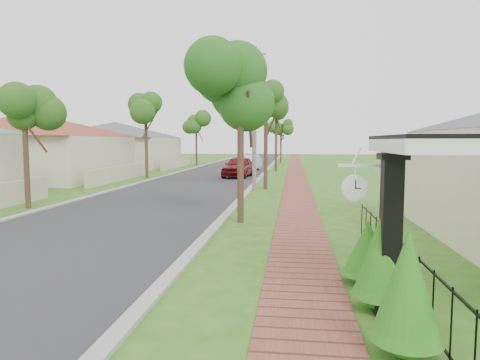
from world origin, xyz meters
The scene contains 16 objects.
ground centered at (0.00, 0.00, 0.00)m, with size 160.00×160.00×0.00m, color #335E16.
road centered at (-3.00, 20.00, 0.00)m, with size 7.00×120.00×0.02m, color #28282B.
kerb_right centered at (0.65, 20.00, 0.00)m, with size 0.30×120.00×0.10m, color #9E9E99.
kerb_left centered at (-6.65, 20.00, 0.00)m, with size 0.30×120.00×0.10m, color #9E9E99.
sidewalk centered at (3.25, 20.00, 0.00)m, with size 1.50×120.00×0.03m, color brown.
porch_post centered at (4.55, -1.00, 1.12)m, with size 0.48×0.48×2.52m.
picket_fence centered at (4.90, 0.00, 0.53)m, with size 0.03×8.02×1.00m.
street_trees centered at (-2.87, 26.84, 4.54)m, with size 10.70×37.65×5.89m.
hedge_row centered at (4.45, -0.99, 0.72)m, with size 0.86×3.64×1.77m.
far_house_red centered at (-14.97, 20.00, 2.34)m, with size 15.56×15.56×4.60m.
far_house_grey centered at (-14.97, 34.00, 2.34)m, with size 15.56×15.56×4.60m.
parked_car_red centered at (-1.00, 23.69, 0.77)m, with size 1.81×4.49×1.53m, color maroon.
parked_car_white centered at (-1.00, 30.50, 0.70)m, with size 1.49×4.27×1.41m, color silver.
near_tree centered at (1.32, 6.10, 4.36)m, with size 2.13×2.13×5.48m.
utility_pole centered at (0.90, 15.62, 3.93)m, with size 1.20×0.24×7.74m.
station_clock centered at (4.06, -0.60, 1.95)m, with size 0.73×0.13×0.62m.
Camera 1 is at (3.04, -7.77, 2.70)m, focal length 32.00 mm.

